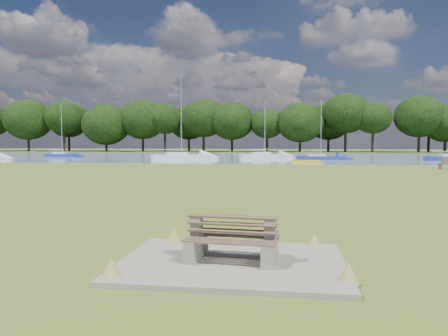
# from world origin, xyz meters

# --- Properties ---
(ground) EXTENTS (220.00, 220.00, 0.00)m
(ground) POSITION_xyz_m (0.00, 0.00, 0.00)
(ground) COLOR olive
(river) EXTENTS (220.00, 40.00, 0.10)m
(river) POSITION_xyz_m (0.00, 42.00, 0.00)
(river) COLOR slate
(river) RESTS_ON ground
(far_bank) EXTENTS (220.00, 20.00, 0.40)m
(far_bank) POSITION_xyz_m (0.00, 72.00, 0.00)
(far_bank) COLOR #4C6626
(far_bank) RESTS_ON ground
(concrete_pad) EXTENTS (4.20, 3.20, 0.10)m
(concrete_pad) POSITION_xyz_m (0.00, -14.00, 0.05)
(concrete_pad) COLOR gray
(concrete_pad) RESTS_ON ground
(bench_pair) EXTENTS (1.79, 1.15, 0.92)m
(bench_pair) POSITION_xyz_m (0.00, -14.00, 0.47)
(bench_pair) COLOR gray
(bench_pair) RESTS_ON concrete_pad
(riverbank_bench) EXTENTS (1.60, 0.88, 0.94)m
(riverbank_bench) POSITION_xyz_m (14.52, 16.61, 0.47)
(riverbank_bench) COLOR brown
(riverbank_bench) RESTS_ON ground
(kayak) EXTENTS (3.16, 1.63, 0.31)m
(kayak) POSITION_xyz_m (3.20, 24.98, 0.20)
(kayak) COLOR gold
(kayak) RESTS_ON river
(tree_line) EXTENTS (132.37, 9.41, 11.39)m
(tree_line) POSITION_xyz_m (-4.55, 68.00, 6.75)
(tree_line) COLOR black
(tree_line) RESTS_ON far_bank
(sailboat_1) EXTENTS (5.16, 1.68, 7.74)m
(sailboat_1) POSITION_xyz_m (-31.40, 37.85, 0.50)
(sailboat_1) COLOR navy
(sailboat_1) RESTS_ON river
(sailboat_2) EXTENTS (6.24, 2.00, 7.52)m
(sailboat_2) POSITION_xyz_m (5.36, 33.98, 0.45)
(sailboat_2) COLOR navy
(sailboat_2) RESTS_ON river
(sailboat_3) EXTENTS (6.96, 4.17, 7.83)m
(sailboat_3) POSITION_xyz_m (-1.83, 37.29, 0.54)
(sailboat_3) COLOR silver
(sailboat_3) RESTS_ON river
(sailboat_5) EXTENTS (7.88, 5.07, 10.96)m
(sailboat_5) POSITION_xyz_m (-12.31, 32.69, 0.59)
(sailboat_5) COLOR silver
(sailboat_5) RESTS_ON river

